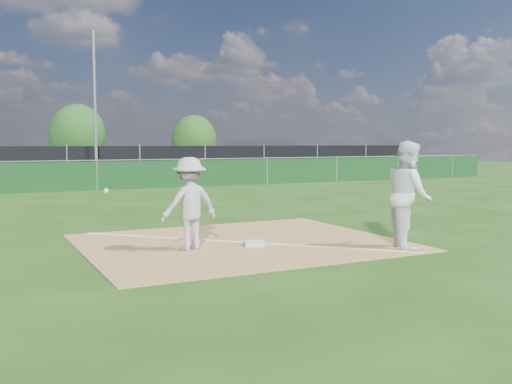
% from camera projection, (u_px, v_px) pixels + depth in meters
% --- Properties ---
extents(ground, '(90.00, 90.00, 0.00)m').
position_uv_depth(ground, '(127.00, 201.00, 19.25)').
color(ground, '#1B420E').
rests_on(ground, ground).
extents(infield_dirt, '(6.00, 5.00, 0.02)m').
position_uv_depth(infield_dirt, '(240.00, 243.00, 11.24)').
color(infield_dirt, olive).
rests_on(infield_dirt, ground).
extents(foul_line, '(5.01, 5.01, 0.01)m').
position_uv_depth(foul_line, '(240.00, 242.00, 11.24)').
color(foul_line, white).
rests_on(foul_line, infield_dirt).
extents(green_fence, '(44.00, 0.05, 1.20)m').
position_uv_depth(green_fence, '(97.00, 176.00, 23.65)').
color(green_fence, black).
rests_on(green_fence, ground).
extents(black_fence, '(46.00, 0.04, 1.80)m').
position_uv_depth(black_fence, '(67.00, 163.00, 30.74)').
color(black_fence, black).
rests_on(black_fence, ground).
extents(parking_lot, '(46.00, 9.00, 0.01)m').
position_uv_depth(parking_lot, '(55.00, 175.00, 35.27)').
color(parking_lot, black).
rests_on(parking_lot, ground).
extents(light_pole, '(0.16, 0.16, 8.00)m').
position_uv_depth(light_pole, '(95.00, 105.00, 30.88)').
color(light_pole, slate).
rests_on(light_pole, ground).
extents(first_base, '(0.48, 0.48, 0.08)m').
position_uv_depth(first_base, '(254.00, 243.00, 10.90)').
color(first_base, silver).
rests_on(first_base, infield_dirt).
extents(play_at_first, '(2.14, 0.77, 1.69)m').
position_uv_depth(play_at_first, '(189.00, 204.00, 10.40)').
color(play_at_first, '#B4B4B7').
rests_on(play_at_first, infield_dirt).
extents(runner, '(1.09, 1.20, 2.02)m').
position_uv_depth(runner, '(408.00, 195.00, 10.64)').
color(runner, white).
rests_on(runner, ground).
extents(car_mid, '(4.36, 1.87, 1.40)m').
position_uv_depth(car_mid, '(23.00, 164.00, 34.14)').
color(car_mid, black).
rests_on(car_mid, parking_lot).
extents(car_right, '(4.48, 2.51, 1.23)m').
position_uv_depth(car_right, '(125.00, 164.00, 36.55)').
color(car_right, black).
rests_on(car_right, parking_lot).
extents(tree_mid, '(4.02, 4.02, 4.77)m').
position_uv_depth(tree_mid, '(78.00, 136.00, 41.20)').
color(tree_mid, '#382316').
rests_on(tree_mid, ground).
extents(tree_right, '(3.50, 3.50, 4.16)m').
position_uv_depth(tree_right, '(194.00, 141.00, 44.54)').
color(tree_right, '#382316').
rests_on(tree_right, ground).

